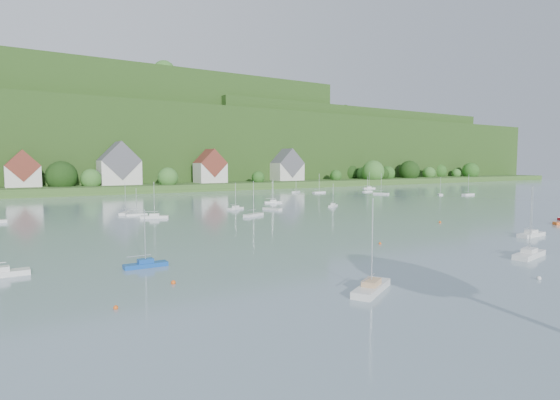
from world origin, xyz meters
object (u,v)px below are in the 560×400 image
near_sailboat_3 (531,234)px  near_sailboat_4 (529,254)px  near_sailboat_1 (146,264)px  near_sailboat_2 (371,287)px

near_sailboat_3 → near_sailboat_4: size_ratio=0.92×
near_sailboat_1 → near_sailboat_3: size_ratio=0.80×
near_sailboat_3 → near_sailboat_4: bearing=-155.2°
near_sailboat_3 → near_sailboat_4: near_sailboat_4 is taller
near_sailboat_1 → near_sailboat_4: 47.40m
near_sailboat_2 → near_sailboat_1: bearing=96.2°
near_sailboat_1 → near_sailboat_3: near_sailboat_3 is taller
near_sailboat_2 → near_sailboat_4: (27.82, 0.66, 0.01)m
near_sailboat_1 → near_sailboat_2: bearing=-54.1°
near_sailboat_4 → near_sailboat_3: bearing=17.1°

